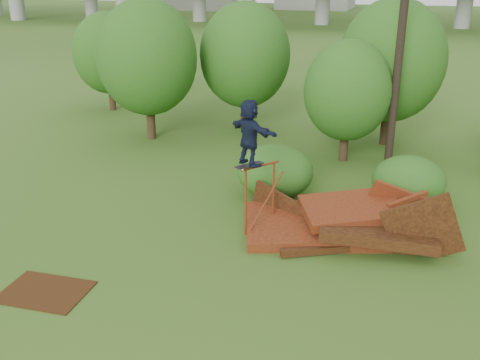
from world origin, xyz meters
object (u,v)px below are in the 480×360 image
(skater, at_px, (250,133))
(flat_plate, at_px, (45,292))
(utility_pole, at_px, (402,31))
(scrap_pile, at_px, (341,223))

(skater, height_order, flat_plate, skater)
(flat_plate, relative_size, utility_pole, 0.20)
(utility_pole, bearing_deg, skater, -116.28)
(skater, relative_size, flat_plate, 0.92)
(scrap_pile, relative_size, flat_plate, 3.20)
(scrap_pile, xyz_separation_m, skater, (-2.39, -0.61, 2.48))
(skater, distance_m, utility_pole, 7.71)
(scrap_pile, relative_size, utility_pole, 0.63)
(scrap_pile, bearing_deg, skater, -165.59)
(scrap_pile, distance_m, skater, 3.49)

